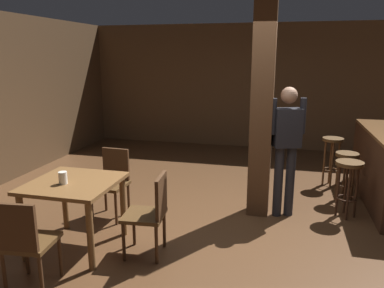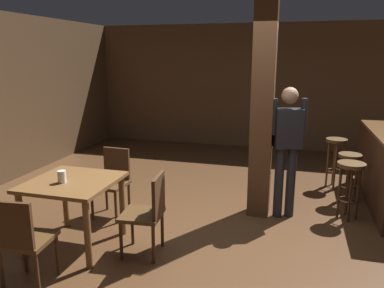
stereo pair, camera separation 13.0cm
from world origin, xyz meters
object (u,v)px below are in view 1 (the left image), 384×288
chair_north (112,179)px  bar_stool_near (349,176)px  chair_south (25,240)px  chair_east (151,211)px  napkin_cup (63,178)px  bar_stool_mid (346,165)px  standing_person (286,143)px  bar_counter (380,167)px  dining_table (74,193)px  bar_stool_far (332,151)px

chair_north → bar_stool_near: 3.10m
chair_south → chair_east: (0.86, 0.88, 0.00)m
chair_south → napkin_cup: (-0.07, 0.75, 0.33)m
bar_stool_mid → standing_person: bearing=-139.1°
chair_east → napkin_cup: size_ratio=6.69×
chair_east → standing_person: standing_person is taller
standing_person → bar_counter: standing_person is taller
dining_table → chair_east: 0.88m
chair_east → napkin_cup: 1.00m
bar_counter → bar_stool_far: bearing=135.9°
chair_south → standing_person: (2.21, 2.28, 0.50)m
chair_north → standing_person: bearing=14.1°
dining_table → chair_north: size_ratio=1.03×
bar_counter → bar_stool_far: (-0.59, 0.58, 0.06)m
chair_south → chair_east: bearing=45.7°
chair_east → bar_stool_near: chair_east is taller
chair_east → bar_counter: bearing=39.6°
napkin_cup → bar_stool_far: (3.03, 2.93, -0.25)m
napkin_cup → standing_person: 2.76m
chair_south → bar_counter: bearing=41.2°
standing_person → bar_stool_near: 0.93m
standing_person → bar_stool_far: size_ratio=2.14×
dining_table → napkin_cup: napkin_cup is taller
napkin_cup → bar_counter: size_ratio=0.06×
chair_north → bar_stool_near: chair_north is taller
chair_north → chair_south: size_ratio=1.00×
dining_table → chair_south: 0.86m
dining_table → bar_stool_far: 4.11m
chair_south → napkin_cup: size_ratio=6.69×
dining_table → standing_person: size_ratio=0.53×
napkin_cup → bar_stool_mid: size_ratio=0.18×
dining_table → bar_stool_near: bearing=27.5°
dining_table → chair_north: chair_north is taller
bar_stool_near → bar_stool_far: 1.25m
napkin_cup → bar_stool_near: size_ratio=0.17×
standing_person → bar_counter: bearing=31.8°
chair_east → bar_counter: (2.69, 2.23, 0.02)m
bar_stool_near → napkin_cup: bearing=-151.5°
standing_person → bar_stool_mid: bearing=40.9°
bar_counter → napkin_cup: bearing=-146.9°
bar_stool_near → bar_stool_mid: bar_stool_near is taller
standing_person → bar_stool_near: (0.81, 0.15, -0.43)m
chair_east → bar_stool_far: size_ratio=1.11×
dining_table → napkin_cup: (-0.06, -0.10, 0.20)m
bar_counter → bar_stool_mid: (-0.46, -0.07, 0.01)m
bar_counter → bar_stool_mid: 0.47m
chair_south → dining_table: bearing=90.9°
dining_table → standing_person: bearing=32.8°
dining_table → bar_stool_mid: bearing=35.2°
dining_table → bar_stool_far: bar_stool_far is taller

